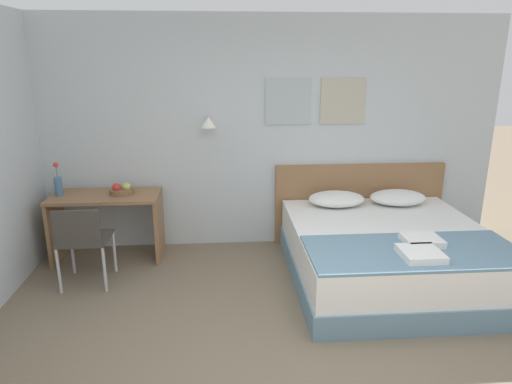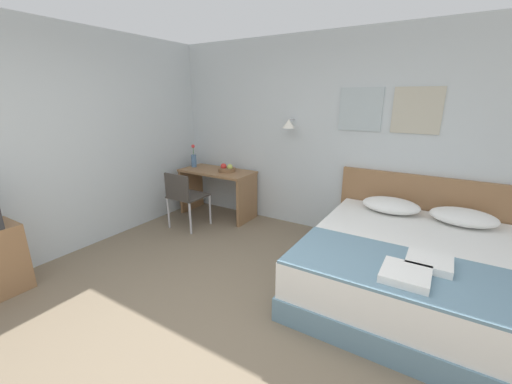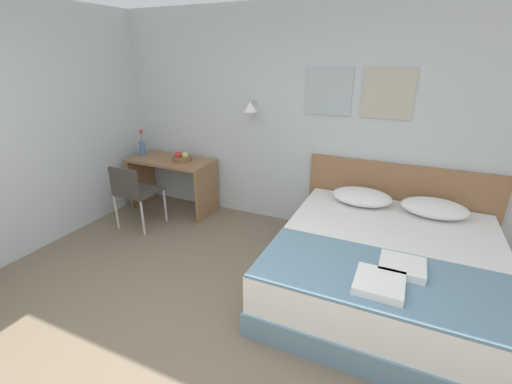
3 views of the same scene
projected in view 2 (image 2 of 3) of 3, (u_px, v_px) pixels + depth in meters
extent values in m
plane|color=#756651|center=(204.00, 351.00, 2.38)|extent=(24.00, 24.00, 0.00)
cube|color=silver|center=(332.00, 138.00, 4.20)|extent=(5.67, 0.06, 2.65)
cube|color=#A8B7BC|center=(361.00, 109.00, 3.88)|extent=(0.52, 0.02, 0.52)
cube|color=#B7B29E|center=(417.00, 110.00, 3.56)|extent=(0.52, 0.02, 0.52)
cylinder|color=#B2B2B7|center=(292.00, 119.00, 4.32)|extent=(0.02, 0.16, 0.02)
cone|color=white|center=(289.00, 124.00, 4.26)|extent=(0.17, 0.17, 0.12)
cube|color=#66899E|center=(410.00, 285.00, 3.02)|extent=(1.92, 2.05, 0.22)
cube|color=white|center=(414.00, 259.00, 2.94)|extent=(1.88, 2.01, 0.33)
cube|color=#8E6642|center=(425.00, 215.00, 3.77)|extent=(2.04, 0.06, 0.96)
ellipsoid|color=white|center=(391.00, 205.00, 3.66)|extent=(0.64, 0.44, 0.16)
ellipsoid|color=white|center=(463.00, 217.00, 3.30)|extent=(0.64, 0.44, 0.16)
cube|color=#66899E|center=(409.00, 271.00, 2.41)|extent=(1.87, 0.82, 0.02)
cube|color=white|center=(429.00, 262.00, 2.45)|extent=(0.33, 0.30, 0.06)
cube|color=white|center=(405.00, 274.00, 2.28)|extent=(0.33, 0.34, 0.06)
cube|color=#8E6642|center=(217.00, 171.00, 4.92)|extent=(1.17, 0.57, 0.03)
cube|color=#8E6642|center=(192.00, 189.00, 5.31)|extent=(0.04, 0.53, 0.71)
cube|color=#8E6642|center=(247.00, 200.00, 4.75)|extent=(0.04, 0.53, 0.71)
cube|color=#3D3833|center=(189.00, 196.00, 4.56)|extent=(0.47, 0.47, 0.02)
cube|color=#3D3833|center=(177.00, 187.00, 4.33)|extent=(0.43, 0.03, 0.35)
cylinder|color=#B7B7BC|center=(189.00, 205.00, 4.91)|extent=(0.03, 0.03, 0.46)
cylinder|color=#B7B7BC|center=(210.00, 210.00, 4.70)|extent=(0.03, 0.03, 0.46)
cylinder|color=#B7B7BC|center=(168.00, 213.00, 4.56)|extent=(0.03, 0.03, 0.46)
cylinder|color=#B7B7BC|center=(190.00, 219.00, 4.35)|extent=(0.03, 0.03, 0.46)
cylinder|color=brown|center=(227.00, 170.00, 4.84)|extent=(0.26, 0.26, 0.05)
sphere|color=#B2C156|center=(230.00, 167.00, 4.80)|extent=(0.09, 0.09, 0.09)
sphere|color=red|center=(224.00, 166.00, 4.83)|extent=(0.09, 0.09, 0.09)
cylinder|color=#4C7099|center=(194.00, 161.00, 5.14)|extent=(0.08, 0.08, 0.20)
cylinder|color=#3D7538|center=(193.00, 151.00, 5.09)|extent=(0.01, 0.01, 0.14)
sphere|color=#DB3838|center=(193.00, 146.00, 5.07)|extent=(0.06, 0.06, 0.06)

